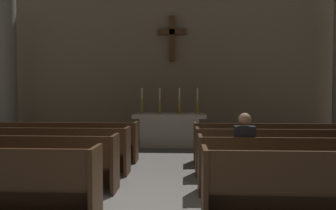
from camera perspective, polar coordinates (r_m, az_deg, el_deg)
pew_left_row_2 at (r=6.03m, az=-26.80°, el=-9.14°), size 3.68×0.50×0.95m
pew_left_row_3 at (r=7.03m, az=-22.14°, el=-7.48°), size 3.68×0.50×0.95m
pew_left_row_4 at (r=8.07m, az=-18.68°, el=-6.21°), size 3.68×0.50×0.95m
pew_right_row_2 at (r=5.66m, az=24.69°, el=-9.85°), size 3.68×0.50×0.95m
pew_right_row_3 at (r=6.72m, az=21.02°, el=-7.92°), size 3.68×0.50×0.95m
pew_right_row_4 at (r=7.80m, az=18.38°, el=-6.50°), size 3.68×0.50×0.95m
column_left_third at (r=12.22m, az=-27.04°, el=7.89°), size 1.01×1.01×5.98m
altar at (r=9.77m, az=0.30°, el=-4.32°), size 2.20×0.90×1.01m
candlestick_outer_left at (r=9.79m, az=-4.68°, el=-0.01°), size 0.16×0.16×0.79m
candlestick_inner_left at (r=9.73m, az=-1.47°, el=-0.01°), size 0.16×0.16×0.79m
candlestick_inner_right at (r=9.71m, az=2.07°, el=-0.02°), size 0.16×0.16×0.79m
candlestick_outer_right at (r=9.71m, az=5.31°, el=-0.02°), size 0.16×0.16×0.79m
apse_with_cross at (r=11.97m, az=0.77°, el=10.04°), size 12.29×0.45×6.55m
lone_worshipper at (r=5.35m, az=13.39°, el=-8.06°), size 0.32×0.43×1.32m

